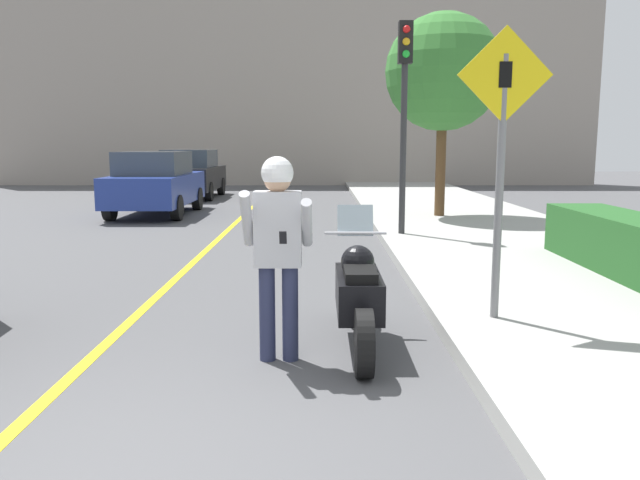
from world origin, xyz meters
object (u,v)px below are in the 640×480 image
object	(u,v)px
motorcycle	(358,295)
parked_car_blue	(156,183)
person_biker	(278,237)
street_tree	(443,73)
parked_car_black	(191,173)
crossing_sign	(502,146)
traffic_light	(405,89)

from	to	relation	value
motorcycle	parked_car_blue	xyz separation A→B (m)	(-4.72, 10.91, 0.37)
person_biker	parked_car_blue	distance (m)	12.00
street_tree	parked_car_black	size ratio (longest dim) A/B	1.13
crossing_sign	parked_car_black	distance (m)	17.07
motorcycle	traffic_light	size ratio (longest dim) A/B	0.54
crossing_sign	traffic_light	xyz separation A→B (m)	(-0.16, 5.91, 1.05)
parked_car_blue	person_biker	bearing A→B (deg)	-70.51
parked_car_black	parked_car_blue	bearing A→B (deg)	-88.34
motorcycle	parked_car_black	distance (m)	16.98
parked_car_blue	motorcycle	bearing A→B (deg)	-66.61
person_biker	parked_car_blue	world-z (taller)	person_biker
motorcycle	traffic_light	world-z (taller)	traffic_light
street_tree	parked_car_black	distance (m)	10.44
person_biker	motorcycle	bearing A→B (deg)	29.52
motorcycle	crossing_sign	xyz separation A→B (m)	(1.39, 0.41, 1.36)
street_tree	person_biker	bearing A→B (deg)	-108.36
motorcycle	person_biker	distance (m)	1.02
crossing_sign	traffic_light	bearing A→B (deg)	91.59
traffic_light	parked_car_black	xyz separation A→B (m)	(-6.10, 9.94, -2.04)
street_tree	parked_car_blue	xyz separation A→B (m)	(-7.26, 1.49, -2.68)
person_biker	parked_car_blue	xyz separation A→B (m)	(-4.00, 11.31, -0.24)
person_biker	parked_car_blue	size ratio (longest dim) A/B	0.42
motorcycle	street_tree	bearing A→B (deg)	74.88
traffic_light	street_tree	xyz separation A→B (m)	(1.31, 3.09, 0.63)
motorcycle	crossing_sign	distance (m)	1.99
person_biker	crossing_sign	size ratio (longest dim) A/B	0.63
traffic_light	street_tree	bearing A→B (deg)	66.95
traffic_light	parked_car_black	world-z (taller)	traffic_light
street_tree	parked_car_blue	bearing A→B (deg)	168.37
parked_car_blue	street_tree	bearing A→B (deg)	-11.63
street_tree	crossing_sign	bearing A→B (deg)	-97.28
person_biker	street_tree	world-z (taller)	street_tree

